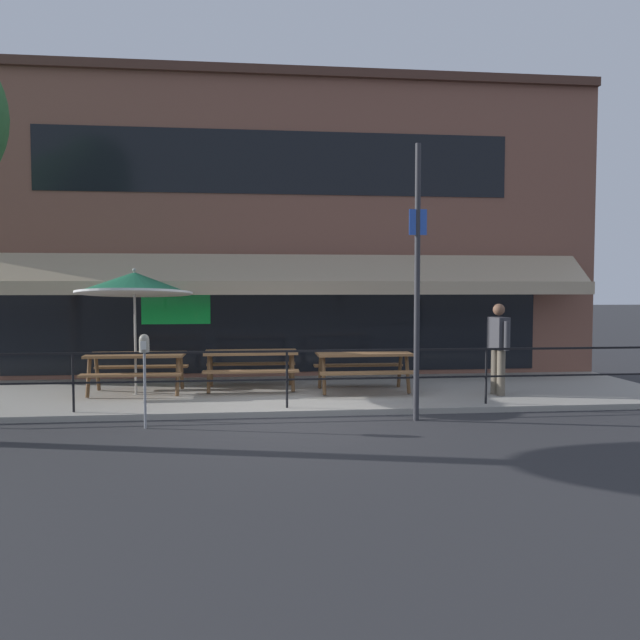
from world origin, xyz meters
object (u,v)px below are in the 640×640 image
object	(u,v)px
patio_umbrella_left	(134,284)
pedestrian_walking	(498,344)
picnic_table_left	(136,362)
street_sign_pole	(417,280)
parking_meter_near	(144,352)
picnic_table_right	(363,360)
picnic_table_centre	(251,359)

from	to	relation	value
patio_umbrella_left	pedestrian_walking	xyz separation A→B (m)	(6.76, -0.78, -1.12)
picnic_table_left	street_sign_pole	xyz separation A→B (m)	(4.77, -2.43, 1.53)
parking_meter_near	street_sign_pole	xyz separation A→B (m)	(4.19, 0.11, 1.09)
patio_umbrella_left	street_sign_pole	distance (m)	5.32
parking_meter_near	street_sign_pole	distance (m)	4.33
patio_umbrella_left	parking_meter_near	distance (m)	2.74
picnic_table_right	patio_umbrella_left	bearing A→B (deg)	178.23
patio_umbrella_left	picnic_table_left	bearing A→B (deg)	90.00
picnic_table_right	patio_umbrella_left	size ratio (longest dim) A/B	0.76
picnic_table_centre	street_sign_pole	bearing A→B (deg)	-45.52
picnic_table_centre	street_sign_pole	xyz separation A→B (m)	(2.62, -2.66, 1.53)
pedestrian_walking	street_sign_pole	world-z (taller)	street_sign_pole
patio_umbrella_left	pedestrian_walking	distance (m)	6.89
picnic_table_left	patio_umbrella_left	bearing A→B (deg)	-90.00
picnic_table_right	pedestrian_walking	world-z (taller)	pedestrian_walking
picnic_table_left	picnic_table_centre	size ratio (longest dim) A/B	1.00
picnic_table_centre	pedestrian_walking	distance (m)	4.74
picnic_table_centre	picnic_table_right	bearing A→B (deg)	-11.60
pedestrian_walking	street_sign_pole	distance (m)	2.80
pedestrian_walking	parking_meter_near	size ratio (longest dim) A/B	1.20
picnic_table_left	patio_umbrella_left	distance (m)	1.48
picnic_table_centre	parking_meter_near	world-z (taller)	parking_meter_near
patio_umbrella_left	picnic_table_centre	bearing A→B (deg)	8.18
parking_meter_near	pedestrian_walking	bearing A→B (deg)	15.33
picnic_table_left	picnic_table_right	xyz separation A→B (m)	(4.31, -0.21, 0.00)
picnic_table_left	pedestrian_walking	world-z (taller)	pedestrian_walking
picnic_table_left	patio_umbrella_left	world-z (taller)	patio_umbrella_left
picnic_table_centre	parking_meter_near	bearing A→B (deg)	-119.51
picnic_table_centre	patio_umbrella_left	xyz separation A→B (m)	(-2.16, -0.31, 1.47)
picnic_table_right	parking_meter_near	world-z (taller)	parking_meter_near
picnic_table_centre	street_sign_pole	distance (m)	4.03
picnic_table_right	street_sign_pole	world-z (taller)	street_sign_pole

